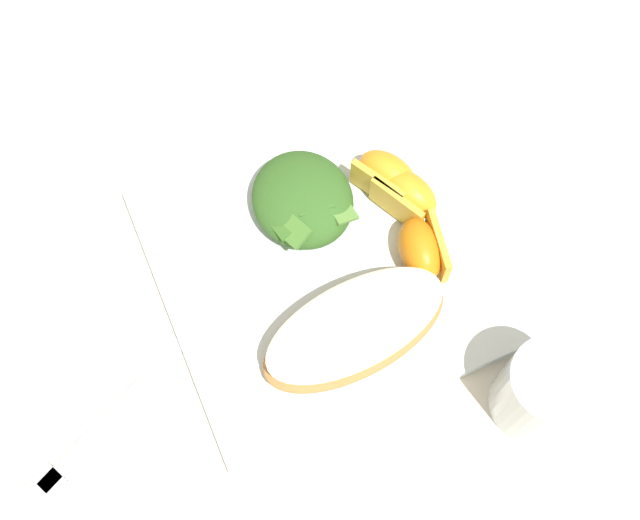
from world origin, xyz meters
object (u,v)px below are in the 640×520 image
Objects in this scene: green_salad_pile at (303,200)px; paper_napkin at (247,98)px; metal_fork at (95,433)px; orange_wedge_middle at (406,195)px; drinking_clear_cup at (542,392)px; orange_wedge_front at (422,249)px; cheesy_pizza_bread at (359,328)px; white_plate at (320,268)px; orange_wedge_rear at (387,176)px.

green_salad_pile is 0.15m from paper_napkin.
green_salad_pile is 0.27m from metal_fork.
paper_napkin is at bearing 26.03° from orange_wedge_middle.
drinking_clear_cup is (-0.38, -0.11, 0.04)m from paper_napkin.
paper_napkin is 0.62× the size of metal_fork.
orange_wedge_front and orange_wedge_middle have the same top height.
metal_fork is (-0.12, 0.24, -0.03)m from green_salad_pile.
orange_wedge_front is at bearing -138.63° from green_salad_pile.
drinking_clear_cup reaches higher than orange_wedge_middle.
cheesy_pizza_bread reaches higher than metal_fork.
orange_wedge_front is at bearing 168.36° from orange_wedge_middle.
white_plate is 3.28× the size of drinking_clear_cup.
orange_wedge_middle is at bearing -75.70° from metal_fork.
paper_napkin is 0.40m from drinking_clear_cup.
drinking_clear_cup reaches higher than cheesy_pizza_bread.
orange_wedge_middle is 0.03m from orange_wedge_rear.
orange_wedge_front is 0.37× the size of metal_fork.
metal_fork is at bearing 86.69° from cheesy_pizza_bread.
cheesy_pizza_bread is at bearing 118.08° from orange_wedge_front.
drinking_clear_cup is (-0.21, -0.02, 0.01)m from orange_wedge_middle.
white_plate is at bearing -75.57° from metal_fork.
metal_fork is 2.07× the size of drinking_clear_cup.
green_salad_pile is at bearing 69.51° from orange_wedge_middle.
orange_wedge_middle is at bearing -110.49° from green_salad_pile.
green_salad_pile is at bearing 41.37° from orange_wedge_front.
green_salad_pile is (0.13, -0.00, 0.00)m from cheesy_pizza_bread.
cheesy_pizza_bread is 0.16m from drinking_clear_cup.
orange_wedge_front is 0.94× the size of orange_wedge_rear.
cheesy_pizza_bread reaches higher than white_plate.
orange_wedge_rear is (0.02, 0.01, 0.00)m from orange_wedge_middle.
white_plate is 1.58× the size of cheesy_pizza_bread.
orange_wedge_middle is at bearing -43.35° from cheesy_pizza_bread.
cheesy_pizza_bread is at bearing 179.04° from paper_napkin.
orange_wedge_middle is (0.10, -0.09, 0.00)m from cheesy_pizza_bread.
orange_wedge_middle reaches higher than white_plate.
drinking_clear_cup is at bearing -135.01° from cheesy_pizza_bread.
orange_wedge_front is (-0.09, -0.08, -0.00)m from green_salad_pile.
orange_wedge_middle is 0.34m from metal_fork.
drinking_clear_cup reaches higher than paper_napkin.
drinking_clear_cup is (-0.18, -0.11, 0.03)m from white_plate.
green_salad_pile reaches higher than orange_wedge_middle.
cheesy_pizza_bread is 2.54× the size of orange_wedge_middle.
white_plate is 0.20m from paper_napkin.
green_salad_pile is at bearing 84.16° from orange_wedge_rear.
white_plate is at bearing 177.64° from paper_napkin.
green_salad_pile reaches higher than metal_fork.
cheesy_pizza_bread is 1.00× the size of metal_fork.
metal_fork is at bearing 137.43° from paper_napkin.
orange_wedge_front is at bearing -61.92° from cheesy_pizza_bread.
green_salad_pile reaches higher than orange_wedge_rear.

